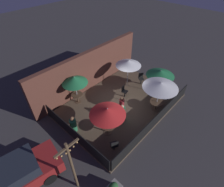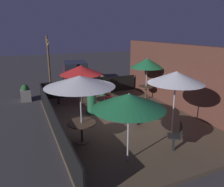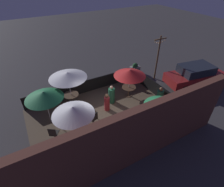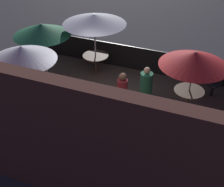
# 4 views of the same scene
# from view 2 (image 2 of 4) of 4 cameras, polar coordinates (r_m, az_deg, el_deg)

# --- Properties ---
(ground_plane) EXTENTS (60.00, 60.00, 0.00)m
(ground_plane) POSITION_cam_2_polar(r_m,az_deg,el_deg) (9.61, 2.76, -7.26)
(ground_plane) COLOR #383538
(patio_deck) EXTENTS (8.49, 5.96, 0.12)m
(patio_deck) POSITION_cam_2_polar(r_m,az_deg,el_deg) (9.58, 2.76, -6.93)
(patio_deck) COLOR brown
(patio_deck) RESTS_ON ground_plane
(building_wall) EXTENTS (10.09, 0.36, 3.20)m
(building_wall) POSITION_cam_2_polar(r_m,az_deg,el_deg) (10.87, 18.26, 3.58)
(building_wall) COLOR brown
(building_wall) RESTS_ON ground_plane
(fence_front) EXTENTS (8.29, 0.05, 0.95)m
(fence_front) POSITION_cam_2_polar(r_m,az_deg,el_deg) (8.58, -15.17, -6.47)
(fence_front) COLOR black
(fence_front) RESTS_ON patio_deck
(fence_side_left) EXTENTS (0.05, 5.76, 0.95)m
(fence_side_left) POSITION_cam_2_polar(r_m,az_deg,el_deg) (13.12, -5.32, 1.86)
(fence_side_left) COLOR black
(fence_side_left) RESTS_ON patio_deck
(patio_umbrella_0) EXTENTS (1.77, 1.77, 2.28)m
(patio_umbrella_0) POSITION_cam_2_polar(r_m,az_deg,el_deg) (11.89, 9.15, 7.85)
(patio_umbrella_0) COLOR #B2B2B7
(patio_umbrella_0) RESTS_ON patio_deck
(patio_umbrella_1) EXTENTS (2.29, 2.29, 2.31)m
(patio_umbrella_1) POSITION_cam_2_polar(r_m,az_deg,el_deg) (7.04, -8.41, 3.19)
(patio_umbrella_1) COLOR #B2B2B7
(patio_umbrella_1) RESTS_ON patio_deck
(patio_umbrella_2) EXTENTS (2.09, 2.09, 2.05)m
(patio_umbrella_2) POSITION_cam_2_polar(r_m,az_deg,el_deg) (10.92, -8.13, 6.12)
(patio_umbrella_2) COLOR #B2B2B7
(patio_umbrella_2) RESTS_ON patio_deck
(patio_umbrella_3) EXTENTS (2.05, 2.05, 2.05)m
(patio_umbrella_3) POSITION_cam_2_polar(r_m,az_deg,el_deg) (5.98, 4.43, -1.96)
(patio_umbrella_3) COLOR #B2B2B7
(patio_umbrella_3) RESTS_ON patio_deck
(patio_umbrella_4) EXTENTS (1.95, 1.95, 2.35)m
(patio_umbrella_4) POSITION_cam_2_polar(r_m,az_deg,el_deg) (7.86, 16.39, 4.08)
(patio_umbrella_4) COLOR #B2B2B7
(patio_umbrella_4) RESTS_ON patio_deck
(dining_table_0) EXTENTS (0.81, 0.81, 0.75)m
(dining_table_0) POSITION_cam_2_polar(r_m,az_deg,el_deg) (12.17, 8.86, 1.15)
(dining_table_0) COLOR #4C3828
(dining_table_0) RESTS_ON patio_deck
(dining_table_1) EXTENTS (0.98, 0.98, 0.71)m
(dining_table_1) POSITION_cam_2_polar(r_m,az_deg,el_deg) (7.54, -7.92, -8.45)
(dining_table_1) COLOR #4C3828
(dining_table_1) RESTS_ON patio_deck
(dining_table_2) EXTENTS (0.95, 0.95, 0.71)m
(dining_table_2) POSITION_cam_2_polar(r_m,az_deg,el_deg) (11.20, -7.87, -0.22)
(dining_table_2) COLOR #4C3828
(dining_table_2) RESTS_ON patio_deck
(patio_chair_0) EXTENTS (0.55, 0.55, 0.92)m
(patio_chair_0) POSITION_cam_2_polar(r_m,az_deg,el_deg) (11.63, -14.19, -0.32)
(patio_chair_0) COLOR black
(patio_chair_0) RESTS_ON patio_deck
(patio_chair_1) EXTENTS (0.56, 0.56, 0.95)m
(patio_chair_1) POSITION_cam_2_polar(r_m,az_deg,el_deg) (7.25, 16.47, -10.47)
(patio_chair_1) COLOR black
(patio_chair_1) RESTS_ON patio_deck
(patio_chair_2) EXTENTS (0.46, 0.46, 0.95)m
(patio_chair_2) POSITION_cam_2_polar(r_m,az_deg,el_deg) (8.87, 7.16, -4.91)
(patio_chair_2) COLOR black
(patio_chair_2) RESTS_ON patio_deck
(patron_0) EXTENTS (0.47, 0.47, 1.27)m
(patron_0) POSITION_cam_2_polar(r_m,az_deg,el_deg) (9.95, -5.30, -2.27)
(patron_0) COLOR #236642
(patron_0) RESTS_ON patio_deck
(patron_1) EXTENTS (0.42, 0.42, 1.22)m
(patron_1) POSITION_cam_2_polar(r_m,az_deg,el_deg) (9.57, -0.97, -2.97)
(patron_1) COLOR maroon
(patron_1) RESTS_ON patio_deck
(patron_2) EXTENTS (0.54, 0.54, 1.20)m
(patron_2) POSITION_cam_2_polar(r_m,az_deg,el_deg) (12.93, -2.47, 1.94)
(patron_2) COLOR #236642
(patron_2) RESTS_ON patio_deck
(planter_box) EXTENTS (0.76, 0.53, 0.94)m
(planter_box) POSITION_cam_2_polar(r_m,az_deg,el_deg) (13.19, -21.67, 0.03)
(planter_box) COLOR gray
(planter_box) RESTS_ON ground_plane
(light_post) EXTENTS (1.10, 0.12, 3.53)m
(light_post) POSITION_cam_2_polar(r_m,az_deg,el_deg) (13.87, -16.19, 7.94)
(light_post) COLOR brown
(light_post) RESTS_ON ground_plane
(parked_car_0) EXTENTS (4.62, 2.43, 1.62)m
(parked_car_0) POSITION_cam_2_polar(r_m,az_deg,el_deg) (16.37, -9.47, 5.46)
(parked_car_0) COLOR maroon
(parked_car_0) RESTS_ON ground_plane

